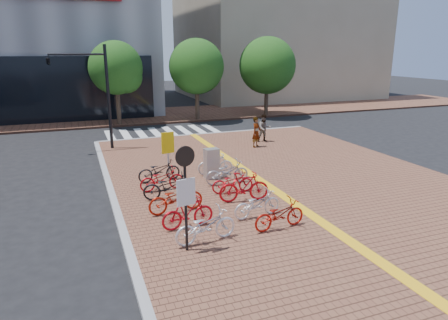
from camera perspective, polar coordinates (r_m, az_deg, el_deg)
name	(u,v)px	position (r m, az deg, el deg)	size (l,w,h in m)	color
ground	(233,206)	(14.47, 1.34, -6.62)	(120.00, 120.00, 0.00)	black
sidewalk	(404,254)	(12.19, 24.31, -12.14)	(14.00, 34.00, 0.15)	brown
tactile_strip	(375,258)	(11.52, 20.72, -12.95)	(0.40, 34.00, 0.01)	yellow
kerb_west	(147,311)	(9.22, -10.96, -20.46)	(0.25, 34.00, 0.15)	gray
kerb_north	(207,134)	(26.27, -2.38, 3.68)	(14.00, 0.25, 0.15)	gray
far_sidewalk	(139,116)	(34.23, -11.99, 6.13)	(70.00, 8.00, 0.15)	brown
building_beige	(274,18)	(50.17, 7.16, 19.45)	(20.00, 18.00, 18.00)	gray
crosswalk	(163,132)	(27.54, -8.65, 3.92)	(7.50, 4.00, 0.01)	silver
street_trees	(210,68)	(31.56, -2.05, 13.04)	(16.20, 4.60, 6.35)	#38281E
bike_0	(206,226)	(11.44, -2.64, -9.38)	(0.65, 1.86, 0.98)	white
bike_1	(188,212)	(12.33, -5.20, -7.47)	(0.47, 1.67, 1.00)	red
bike_2	(176,198)	(13.51, -6.90, -5.42)	(0.67, 1.91, 1.00)	#A81C0C
bike_3	(169,187)	(14.68, -7.88, -3.78)	(0.65, 1.87, 0.98)	black
bike_4	(162,179)	(15.67, -8.87, -2.68)	(0.61, 1.74, 0.92)	#B60D15
bike_5	(159,170)	(16.76, -9.25, -1.47)	(0.62, 1.78, 0.94)	black
bike_6	(279,215)	(12.36, 7.92, -7.72)	(0.61, 1.74, 0.91)	#A8150C
bike_7	(257,204)	(13.12, 4.75, -6.26)	(0.59, 1.70, 0.90)	white
bike_8	(244,187)	(14.35, 2.87, -3.84)	(0.52, 1.84, 1.11)	red
bike_9	(233,182)	(15.24, 1.23, -3.16)	(0.56, 1.61, 0.85)	red
bike_10	(227,172)	(16.22, 0.44, -1.76)	(0.65, 1.86, 0.98)	#A6A7AB
bike_11	(215,164)	(17.42, -1.24, -0.58)	(0.45, 1.58, 0.95)	white
pedestrian_a	(256,132)	(22.42, 4.63, 3.99)	(0.62, 0.40, 1.69)	gray
pedestrian_b	(264,128)	(23.79, 5.76, 4.55)	(0.79, 0.62, 1.62)	#454B57
utility_box	(212,163)	(16.90, -1.78, -0.49)	(0.59, 0.43, 1.29)	#A6A5AA
yellow_sign	(168,147)	(16.65, -7.99, 1.85)	(0.55, 0.19, 2.04)	#B7B7BC
notice_sign	(186,186)	(10.47, -5.51, -3.76)	(0.54, 0.18, 2.95)	black
traffic_light_pole	(81,78)	(22.48, -19.71, 10.92)	(3.00, 1.15, 5.58)	black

